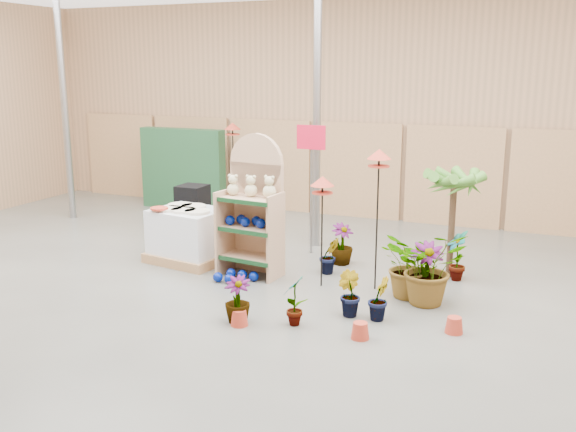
# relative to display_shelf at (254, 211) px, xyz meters

# --- Properties ---
(room) EXTENTS (15.20, 12.10, 4.70)m
(room) POSITION_rel_display_shelf_xyz_m (0.33, -0.74, 1.22)
(room) COLOR #50514B
(room) RESTS_ON ground
(display_shelf) EXTENTS (0.96, 0.67, 2.17)m
(display_shelf) POSITION_rel_display_shelf_xyz_m (0.00, 0.00, 0.00)
(display_shelf) COLOR tan
(display_shelf) RESTS_ON ground
(teddy_bears) EXTENTS (0.80, 0.20, 0.33)m
(teddy_bears) POSITION_rel_display_shelf_xyz_m (0.02, -0.10, 0.38)
(teddy_bears) COLOR beige
(teddy_bears) RESTS_ON display_shelf
(gazing_balls_shelf) EXTENTS (0.80, 0.27, 0.15)m
(gazing_balls_shelf) POSITION_rel_display_shelf_xyz_m (0.00, -0.12, -0.14)
(gazing_balls_shelf) COLOR navy
(gazing_balls_shelf) RESTS_ON display_shelf
(gazing_balls_floor) EXTENTS (0.63, 0.39, 0.15)m
(gazing_balls_floor) POSITION_rel_display_shelf_xyz_m (-0.08, -0.50, -0.91)
(gazing_balls_floor) COLOR navy
(gazing_balls_floor) RESTS_ON ground
(pallet_stack) EXTENTS (1.37, 1.20, 0.91)m
(pallet_stack) POSITION_rel_display_shelf_xyz_m (-1.26, 0.15, -0.55)
(pallet_stack) COLOR #9F754C
(pallet_stack) RESTS_ON ground
(charcoal_planters) EXTENTS (0.50, 0.50, 1.00)m
(charcoal_planters) POSITION_rel_display_shelf_xyz_m (-1.96, 1.43, -0.49)
(charcoal_planters) COLOR black
(charcoal_planters) RESTS_ON ground
(trellis_stock) EXTENTS (2.00, 0.30, 1.80)m
(trellis_stock) POSITION_rel_display_shelf_xyz_m (-3.47, 3.55, -0.09)
(trellis_stock) COLOR #1C4527
(trellis_stock) RESTS_ON ground
(offer_sign) EXTENTS (0.50, 0.08, 2.20)m
(offer_sign) POSITION_rel_display_shelf_xyz_m (0.43, 1.32, 0.58)
(offer_sign) COLOR gray
(offer_sign) RESTS_ON ground
(bird_table_front) EXTENTS (0.34, 0.34, 1.63)m
(bird_table_front) POSITION_rel_display_shelf_xyz_m (1.16, -0.17, 0.52)
(bird_table_front) COLOR black
(bird_table_front) RESTS_ON ground
(bird_table_right) EXTENTS (0.34, 0.34, 2.04)m
(bird_table_right) POSITION_rel_display_shelf_xyz_m (1.93, 0.00, 0.90)
(bird_table_right) COLOR black
(bird_table_right) RESTS_ON ground
(bird_table_back) EXTENTS (0.34, 0.34, 2.01)m
(bird_table_back) POSITION_rel_display_shelf_xyz_m (-2.00, 3.15, 0.88)
(bird_table_back) COLOR black
(bird_table_back) RESTS_ON ground
(palm) EXTENTS (0.70, 0.70, 1.76)m
(palm) POSITION_rel_display_shelf_xyz_m (2.82, 0.99, 0.51)
(palm) COLOR #402C1B
(palm) RESTS_ON ground
(potted_plant_1) EXTENTS (0.41, 0.39, 0.59)m
(potted_plant_1) POSITION_rel_display_shelf_xyz_m (1.88, -1.11, -0.70)
(potted_plant_1) COLOR #427D26
(potted_plant_1) RESTS_ON ground
(potted_plant_2) EXTENTS (1.07, 1.09, 0.91)m
(potted_plant_2) POSITION_rel_display_shelf_xyz_m (2.47, -0.17, -0.53)
(potted_plant_2) COLOR #427D26
(potted_plant_2) RESTS_ON ground
(potted_plant_3) EXTENTS (0.58, 0.58, 0.83)m
(potted_plant_3) POSITION_rel_display_shelf_xyz_m (2.69, -0.24, -0.57)
(potted_plant_3) COLOR #427D26
(potted_plant_3) RESTS_ON ground
(potted_plant_4) EXTENTS (0.42, 0.49, 0.77)m
(potted_plant_4) POSITION_rel_display_shelf_xyz_m (2.95, 0.86, -0.60)
(potted_plant_4) COLOR #427D26
(potted_plant_4) RESTS_ON ground
(potted_plant_5) EXTENTS (0.41, 0.40, 0.58)m
(potted_plant_5) POSITION_rel_display_shelf_xyz_m (1.08, 0.42, -0.70)
(potted_plant_5) COLOR #427D26
(potted_plant_5) RESTS_ON ground
(potted_plant_7) EXTENTS (0.40, 0.40, 0.59)m
(potted_plant_7) POSITION_rel_display_shelf_xyz_m (0.65, -1.86, -0.69)
(potted_plant_7) COLOR #427D26
(potted_plant_7) RESTS_ON ground
(potted_plant_8) EXTENTS (0.25, 0.35, 0.66)m
(potted_plant_8) POSITION_rel_display_shelf_xyz_m (1.35, -1.66, -0.66)
(potted_plant_8) COLOR #427D26
(potted_plant_8) RESTS_ON ground
(potted_plant_9) EXTENTS (0.28, 0.34, 0.56)m
(potted_plant_9) POSITION_rel_display_shelf_xyz_m (2.27, -1.09, -0.71)
(potted_plant_9) COLOR #427D26
(potted_plant_9) RESTS_ON ground
(potted_plant_10) EXTENTS (1.21, 1.17, 1.03)m
(potted_plant_10) POSITION_rel_display_shelf_xyz_m (2.74, -0.28, -0.48)
(potted_plant_10) COLOR #427D26
(potted_plant_10) RESTS_ON ground
(potted_plant_11) EXTENTS (0.53, 0.53, 0.67)m
(potted_plant_11) POSITION_rel_display_shelf_xyz_m (1.10, 0.95, -0.65)
(potted_plant_11) COLOR #427D26
(potted_plant_11) RESTS_ON ground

